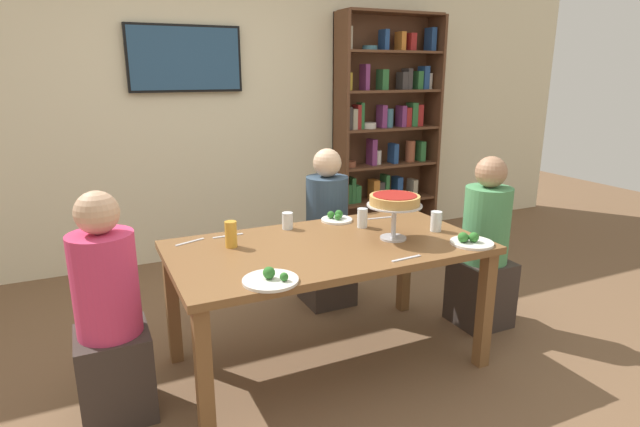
% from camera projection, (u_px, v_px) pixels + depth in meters
% --- Properties ---
extents(ground_plane, '(12.00, 12.00, 0.00)m').
position_uv_depth(ground_plane, '(327.00, 362.00, 3.05)').
color(ground_plane, brown).
extents(rear_partition, '(8.00, 0.12, 2.80)m').
position_uv_depth(rear_partition, '(221.00, 102.00, 4.60)').
color(rear_partition, beige).
rests_on(rear_partition, ground_plane).
extents(dining_table, '(1.73, 0.93, 0.74)m').
position_uv_depth(dining_table, '(328.00, 258.00, 2.88)').
color(dining_table, brown).
rests_on(dining_table, ground_plane).
extents(bookshelf, '(1.10, 0.30, 2.21)m').
position_uv_depth(bookshelf, '(386.00, 127.00, 5.17)').
color(bookshelf, brown).
rests_on(bookshelf, ground_plane).
extents(television, '(0.95, 0.05, 0.54)m').
position_uv_depth(television, '(185.00, 59.00, 4.29)').
color(television, black).
extents(diner_far_right, '(0.34, 0.34, 1.15)m').
position_uv_depth(diner_far_right, '(327.00, 239.00, 3.73)').
color(diner_far_right, '#382D28').
rests_on(diner_far_right, ground_plane).
extents(diner_head_west, '(0.34, 0.34, 1.15)m').
position_uv_depth(diner_head_west, '(110.00, 325.00, 2.47)').
color(diner_head_west, '#382D28').
rests_on(diner_head_west, ground_plane).
extents(diner_head_east, '(0.34, 0.34, 1.15)m').
position_uv_depth(diner_head_east, '(484.00, 255.00, 3.40)').
color(diner_head_east, '#382D28').
rests_on(diner_head_east, ground_plane).
extents(deep_dish_pizza_stand, '(0.31, 0.31, 0.26)m').
position_uv_depth(deep_dish_pizza_stand, '(395.00, 203.00, 2.88)').
color(deep_dish_pizza_stand, silver).
rests_on(deep_dish_pizza_stand, dining_table).
extents(salad_plate_near_diner, '(0.24, 0.24, 0.07)m').
position_uv_depth(salad_plate_near_diner, '(470.00, 241.00, 2.84)').
color(salad_plate_near_diner, white).
rests_on(salad_plate_near_diner, dining_table).
extents(salad_plate_far_diner, '(0.20, 0.20, 0.07)m').
position_uv_depth(salad_plate_far_diner, '(336.00, 218.00, 3.29)').
color(salad_plate_far_diner, white).
rests_on(salad_plate_far_diner, dining_table).
extents(salad_plate_spare, '(0.26, 0.26, 0.07)m').
position_uv_depth(salad_plate_spare, '(271.00, 279.00, 2.33)').
color(salad_plate_spare, white).
rests_on(salad_plate_spare, dining_table).
extents(beer_glass_amber_tall, '(0.07, 0.07, 0.15)m').
position_uv_depth(beer_glass_amber_tall, '(231.00, 234.00, 2.78)').
color(beer_glass_amber_tall, gold).
rests_on(beer_glass_amber_tall, dining_table).
extents(water_glass_clear_near, '(0.06, 0.06, 0.12)m').
position_uv_depth(water_glass_clear_near, '(362.00, 218.00, 3.14)').
color(water_glass_clear_near, white).
rests_on(water_glass_clear_near, dining_table).
extents(water_glass_clear_far, '(0.07, 0.07, 0.12)m').
position_uv_depth(water_glass_clear_far, '(436.00, 221.00, 3.07)').
color(water_glass_clear_far, white).
rests_on(water_glass_clear_far, dining_table).
extents(water_glass_clear_spare, '(0.07, 0.07, 0.10)m').
position_uv_depth(water_glass_clear_spare, '(288.00, 221.00, 3.11)').
color(water_glass_clear_spare, white).
rests_on(water_glass_clear_spare, dining_table).
extents(cutlery_fork_near, '(0.17, 0.08, 0.00)m').
position_uv_depth(cutlery_fork_near, '(190.00, 242.00, 2.88)').
color(cutlery_fork_near, silver).
rests_on(cutlery_fork_near, dining_table).
extents(cutlery_knife_near, '(0.18, 0.03, 0.00)m').
position_uv_depth(cutlery_knife_near, '(406.00, 258.00, 2.62)').
color(cutlery_knife_near, silver).
rests_on(cutlery_knife_near, dining_table).
extents(cutlery_fork_far, '(0.18, 0.04, 0.00)m').
position_uv_depth(cutlery_fork_far, '(381.00, 218.00, 3.35)').
color(cutlery_fork_far, silver).
rests_on(cutlery_fork_far, dining_table).
extents(cutlery_knife_far, '(0.18, 0.02, 0.00)m').
position_uv_depth(cutlery_knife_far, '(228.00, 236.00, 2.98)').
color(cutlery_knife_far, silver).
rests_on(cutlery_knife_far, dining_table).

